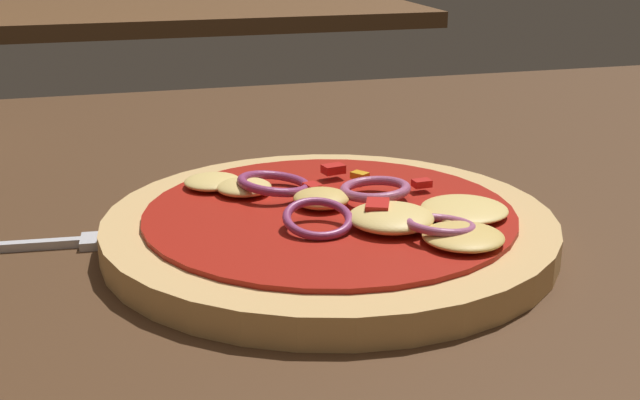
% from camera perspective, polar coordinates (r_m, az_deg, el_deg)
% --- Properties ---
extents(dining_table, '(1.40, 1.01, 0.03)m').
position_cam_1_polar(dining_table, '(0.48, 3.80, -5.65)').
color(dining_table, '#4C301C').
rests_on(dining_table, ground).
extents(pizza, '(0.26, 0.26, 0.03)m').
position_cam_1_polar(pizza, '(0.48, 0.82, -1.76)').
color(pizza, tan).
rests_on(pizza, dining_table).
extents(fork, '(0.19, 0.03, 0.01)m').
position_cam_1_polar(fork, '(0.51, -19.64, -2.96)').
color(fork, silver).
rests_on(fork, dining_table).
extents(background_table, '(0.88, 0.50, 0.03)m').
position_cam_1_polar(background_table, '(1.82, -7.77, 12.46)').
color(background_table, brown).
rests_on(background_table, ground).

